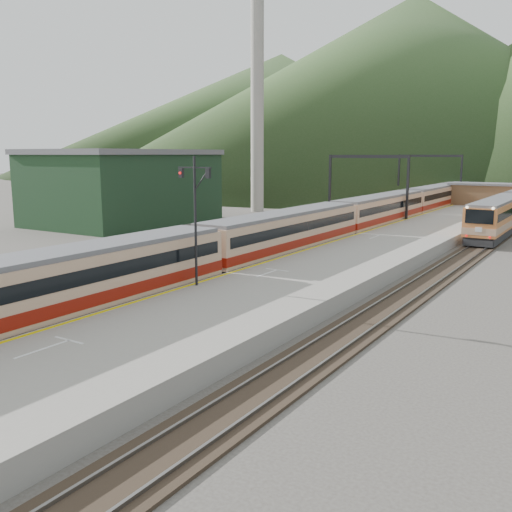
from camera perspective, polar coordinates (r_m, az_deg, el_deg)
The scene contains 15 objects.
track_main at distance 51.92m, azimuth 7.81°, elevation 1.20°, with size 2.60×200.00×0.23m.
track_far at distance 54.15m, azimuth 2.99°, elevation 1.65°, with size 2.60×200.00×0.23m.
track_second at distance 48.39m, azimuth 20.29°, elevation 0.01°, with size 2.60×200.00×0.23m.
platform at distance 47.96m, azimuth 12.92°, elevation 0.82°, with size 8.00×100.00×1.00m, color gray.
gantry_near at distance 66.28m, azimuth 11.10°, elevation 7.83°, with size 9.55×0.25×8.00m.
gantry_far at distance 90.03m, azimuth 16.94°, elevation 8.15°, with size 9.55×0.25×8.00m.
warehouse at distance 69.31m, azimuth -13.07°, elevation 6.80°, with size 14.50×20.50×8.60m.
smokestack at distance 81.45m, azimuth 0.13°, elevation 15.04°, with size 1.80×1.80×30.00m, color #9E998E.
station_shed at distance 86.33m, azimuth 21.91°, elevation 5.78°, with size 9.40×4.40×3.10m.
hill_a at distance 207.19m, azimuth 15.48°, elevation 15.89°, with size 180.00×180.00×60.00m, color #304F23.
hill_d at distance 284.92m, azimuth 2.52°, elevation 14.07°, with size 200.00×200.00×55.00m, color #304F23.
main_train at distance 62.52m, azimuth 12.36°, elevation 4.41°, with size 3.00×102.88×3.66m.
signal_mast at distance 30.70m, azimuth -6.10°, elevation 4.84°, with size 2.20×0.18×6.97m.
short_signal_b at distance 43.29m, azimuth -2.71°, elevation 1.37°, with size 0.25×0.20×2.27m.
short_signal_c at distance 34.59m, azimuth -23.18°, elevation -1.68°, with size 0.22×0.17×2.27m.
Camera 1 is at (21.12, -6.75, 8.08)m, focal length 40.00 mm.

